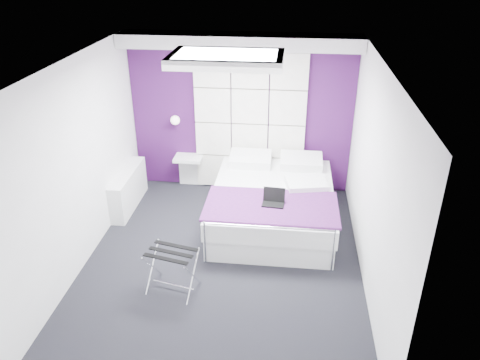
{
  "coord_description": "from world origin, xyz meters",
  "views": [
    {
      "loc": [
        0.79,
        -4.97,
        3.78
      ],
      "look_at": [
        0.19,
        0.35,
        1.05
      ],
      "focal_mm": 35.0,
      "sensor_mm": 36.0,
      "label": 1
    }
  ],
  "objects_px": {
    "wall_lamp": "(176,119)",
    "radiator": "(129,189)",
    "nightstand": "(188,158)",
    "luggage_rack": "(172,271)",
    "laptop": "(273,200)",
    "bed": "(273,204)"
  },
  "relations": [
    {
      "from": "wall_lamp",
      "to": "nightstand",
      "type": "distance_m",
      "value": 0.69
    },
    {
      "from": "wall_lamp",
      "to": "nightstand",
      "type": "bearing_deg",
      "value": -12.31
    },
    {
      "from": "bed",
      "to": "laptop",
      "type": "xyz_separation_m",
      "value": [
        0.02,
        -0.49,
        0.34
      ]
    },
    {
      "from": "wall_lamp",
      "to": "nightstand",
      "type": "relative_size",
      "value": 0.33
    },
    {
      "from": "laptop",
      "to": "nightstand",
      "type": "bearing_deg",
      "value": 140.38
    },
    {
      "from": "bed",
      "to": "luggage_rack",
      "type": "xyz_separation_m",
      "value": [
        -1.12,
        -1.66,
        -0.05
      ]
    },
    {
      "from": "bed",
      "to": "luggage_rack",
      "type": "height_order",
      "value": "bed"
    },
    {
      "from": "luggage_rack",
      "to": "wall_lamp",
      "type": "bearing_deg",
      "value": 114.06
    },
    {
      "from": "bed",
      "to": "radiator",
      "type": "bearing_deg",
      "value": 173.96
    },
    {
      "from": "nightstand",
      "to": "luggage_rack",
      "type": "relative_size",
      "value": 0.82
    },
    {
      "from": "wall_lamp",
      "to": "bed",
      "type": "bearing_deg",
      "value": -31.3
    },
    {
      "from": "wall_lamp",
      "to": "laptop",
      "type": "distance_m",
      "value": 2.31
    },
    {
      "from": "radiator",
      "to": "bed",
      "type": "bearing_deg",
      "value": -6.04
    },
    {
      "from": "radiator",
      "to": "wall_lamp",
      "type": "bearing_deg",
      "value": 49.9
    },
    {
      "from": "bed",
      "to": "wall_lamp",
      "type": "bearing_deg",
      "value": 148.7
    },
    {
      "from": "wall_lamp",
      "to": "radiator",
      "type": "bearing_deg",
      "value": -130.1
    },
    {
      "from": "radiator",
      "to": "laptop",
      "type": "bearing_deg",
      "value": -17.59
    },
    {
      "from": "wall_lamp",
      "to": "luggage_rack",
      "type": "relative_size",
      "value": 0.27
    },
    {
      "from": "wall_lamp",
      "to": "bed",
      "type": "xyz_separation_m",
      "value": [
        1.65,
        -1.0,
        -0.9
      ]
    },
    {
      "from": "nightstand",
      "to": "laptop",
      "type": "relative_size",
      "value": 1.55
    },
    {
      "from": "radiator",
      "to": "bed",
      "type": "relative_size",
      "value": 0.55
    },
    {
      "from": "bed",
      "to": "laptop",
      "type": "bearing_deg",
      "value": -87.1
    }
  ]
}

